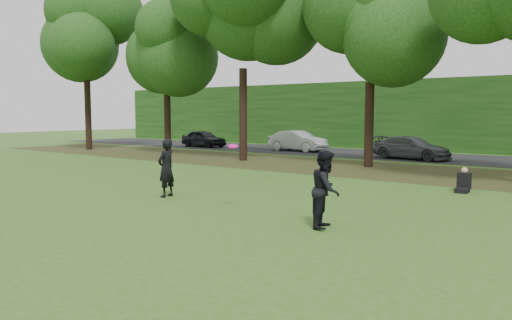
{
  "coord_description": "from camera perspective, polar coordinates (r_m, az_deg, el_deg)",
  "views": [
    {
      "loc": [
        7.43,
        -8.76,
        2.66
      ],
      "look_at": [
        -1.26,
        2.58,
        1.3
      ],
      "focal_mm": 35.0,
      "sensor_mm": 36.0,
      "label": 1
    }
  ],
  "objects": [
    {
      "name": "far_hedge",
      "position": [
        36.52,
        25.84,
        4.64
      ],
      "size": [
        70.0,
        3.0,
        5.0
      ],
      "primitive_type": "cube",
      "color": "#153F12",
      "rests_on": "ground"
    },
    {
      "name": "player_left",
      "position": [
        15.96,
        -10.23,
        -0.91
      ],
      "size": [
        0.53,
        0.72,
        1.84
      ],
      "primitive_type": "imported",
      "rotation": [
        0.0,
        0.0,
        -1.43
      ],
      "color": "black",
      "rests_on": "ground"
    },
    {
      "name": "seated_person",
      "position": [
        18.18,
        22.64,
        -2.41
      ],
      "size": [
        0.47,
        0.76,
        0.83
      ],
      "rotation": [
        0.0,
        0.0,
        0.08
      ],
      "color": "black",
      "rests_on": "ground"
    },
    {
      "name": "parked_cars",
      "position": [
        29.94,
        21.56,
        1.31
      ],
      "size": [
        37.46,
        4.05,
        1.41
      ],
      "color": "black",
      "rests_on": "street"
    },
    {
      "name": "frisbee",
      "position": [
        13.35,
        -2.65,
        1.59
      ],
      "size": [
        0.28,
        0.27,
        0.14
      ],
      "color": "#E81392",
      "rests_on": "ground"
    },
    {
      "name": "leaf_litter",
      "position": [
        23.14,
        18.51,
        -1.43
      ],
      "size": [
        60.0,
        7.0,
        0.01
      ],
      "primitive_type": "cube",
      "color": "#483119",
      "rests_on": "ground"
    },
    {
      "name": "player_right",
      "position": [
        11.62,
        8.01,
        -3.33
      ],
      "size": [
        0.9,
        1.03,
        1.8
      ],
      "primitive_type": "imported",
      "rotation": [
        0.0,
        0.0,
        1.86
      ],
      "color": "black",
      "rests_on": "ground"
    },
    {
      "name": "street",
      "position": [
        30.79,
        23.38,
        0.05
      ],
      "size": [
        70.0,
        7.0,
        0.02
      ],
      "primitive_type": "cube",
      "color": "black",
      "rests_on": "ground"
    },
    {
      "name": "ground",
      "position": [
        11.79,
        -2.77,
        -7.61
      ],
      "size": [
        120.0,
        120.0,
        0.0
      ],
      "primitive_type": "plane",
      "color": "#38541A",
      "rests_on": "ground"
    }
  ]
}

